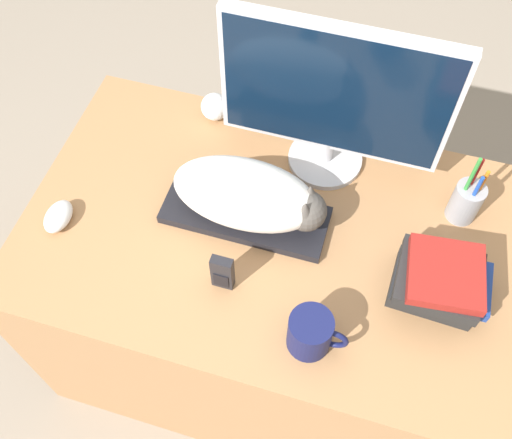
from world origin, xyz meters
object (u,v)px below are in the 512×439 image
Objects in this scene: computer_mouse at (58,216)px; book_stack at (440,281)px; pen_cup at (466,201)px; baseball at (215,107)px; coffee_mug at (311,333)px; phone at (222,273)px; cat at (251,195)px; keyboard at (245,215)px; monitor at (334,98)px.

book_stack reaches higher than computer_mouse.
baseball is at bearing 168.80° from pen_cup.
baseball is (0.25, 0.43, 0.02)m from computer_mouse.
coffee_mug is 1.21× the size of phone.
baseball is 0.36× the size of book_stack.
cat is 0.52m from pen_cup.
phone reaches higher than keyboard.
coffee_mug is at bearing -11.02° from computer_mouse.
keyboard is at bearing 91.52° from phone.
computer_mouse is 0.98m from pen_cup.
computer_mouse is 0.43× the size of pen_cup.
baseball is at bearing 121.10° from keyboard.
monitor is 5.68× the size of computer_mouse.
monitor is (0.13, 0.23, 0.13)m from cat.
monitor reaches higher than phone.
cat reaches higher than computer_mouse.
cat is 0.46m from book_stack.
computer_mouse is 0.88× the size of phone.
coffee_mug is (0.66, -0.13, 0.03)m from computer_mouse.
cat is at bearing -56.94° from baseball.
coffee_mug is at bearing -141.42° from book_stack.
phone is (-0.14, -0.41, -0.18)m from monitor.
computer_mouse is at bearing -175.96° from book_stack.
baseball is at bearing 168.03° from monitor.
keyboard is 0.19m from phone.
coffee_mug reaches higher than keyboard.
phone is at bearing -69.22° from baseball.
baseball is (-0.68, 0.13, -0.02)m from pen_cup.
coffee_mug is 0.59× the size of pen_cup.
coffee_mug is at bearing -54.22° from baseball.
pen_cup is at bearing 34.85° from phone.
pen_cup is at bearing -11.20° from baseball.
monitor is at bearing 59.59° from cat.
phone is at bearing -108.94° from monitor.
pen_cup is at bearing -10.50° from monitor.
coffee_mug is 1.74× the size of baseball.
monitor is 0.72m from computer_mouse.
coffee_mug is at bearing -122.74° from pen_cup.
monitor is 0.53m from coffee_mug.
baseball is at bearing 110.78° from phone.
phone is 0.51× the size of book_stack.
cat is 0.35m from coffee_mug.
pen_cup is at bearing 17.63° from keyboard.
keyboard is 1.84× the size of pen_cup.
coffee_mug is at bearing -80.67° from monitor.
keyboard is 0.75× the size of monitor.
pen_cup reaches higher than baseball.
coffee_mug is 0.62× the size of book_stack.
monitor reaches higher than keyboard.
book_stack is at bearing -9.23° from keyboard.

